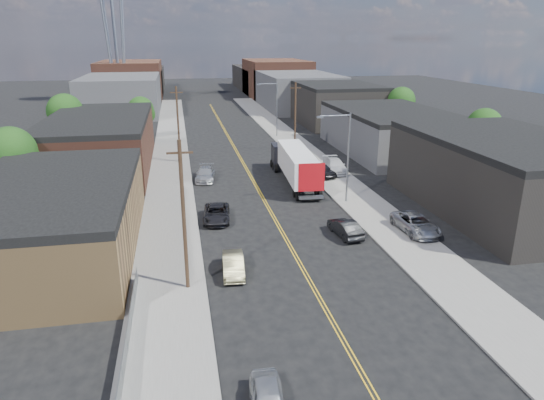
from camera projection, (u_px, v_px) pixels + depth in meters
name	position (u px, v px, depth m)	size (l,w,h in m)	color
ground	(230.00, 139.00, 80.10)	(260.00, 260.00, 0.00)	black
centerline	(241.00, 160.00, 66.14)	(0.32, 120.00, 0.01)	gold
sidewalk_left	(171.00, 163.00, 64.40)	(5.00, 140.00, 0.15)	slate
sidewalk_right	(309.00, 156.00, 67.83)	(5.00, 140.00, 0.15)	slate
warehouse_tan	(53.00, 217.00, 36.85)	(12.00, 22.00, 5.60)	olive
warehouse_brown	(100.00, 143.00, 60.91)	(12.00, 26.00, 6.60)	#502B20
industrial_right_a	(506.00, 174.00, 45.71)	(14.00, 22.00, 7.10)	black
industrial_right_b	(391.00, 131.00, 70.08)	(14.00, 24.00, 6.10)	#363638
industrial_right_c	(335.00, 103.00, 94.05)	(14.00, 22.00, 7.60)	black
skyline_left_a	(122.00, 94.00, 107.81)	(16.00, 30.00, 8.00)	#363638
skyline_right_a	(297.00, 91.00, 115.05)	(16.00, 30.00, 8.00)	#363638
skyline_left_b	(131.00, 80.00, 130.78)	(16.00, 26.00, 10.00)	#502B20
skyline_right_b	(276.00, 78.00, 138.01)	(16.00, 26.00, 10.00)	#502B20
skyline_left_c	(137.00, 80.00, 149.88)	(16.00, 40.00, 7.00)	black
skyline_right_c	(264.00, 78.00, 157.11)	(16.00, 40.00, 7.00)	black
streetlight_near	(345.00, 151.00, 47.20)	(3.39, 0.25, 9.00)	gray
streetlight_far	(275.00, 105.00, 79.79)	(3.39, 0.25, 9.00)	gray
utility_pole_left_near	(184.00, 216.00, 30.44)	(1.60, 0.26, 10.00)	black
utility_pole_left_far	(178.00, 124.00, 63.03)	(1.60, 0.26, 10.00)	black
utility_pole_right	(295.00, 117.00, 68.79)	(1.60, 0.26, 10.00)	black
chainlink_fence	(127.00, 343.00, 25.21)	(0.05, 16.00, 1.22)	slate
tree_left_near	(12.00, 155.00, 46.20)	(4.85, 4.76, 7.91)	black
tree_left_mid	(66.00, 114.00, 69.39)	(5.10, 5.04, 8.37)	black
tree_left_far	(141.00, 112.00, 78.00)	(4.35, 4.20, 6.97)	black
tree_right_near	(484.00, 128.00, 61.65)	(4.60, 4.48, 7.44)	black
tree_right_far	(401.00, 103.00, 83.90)	(4.85, 4.76, 7.91)	black
semi_truck	(294.00, 162.00, 55.32)	(3.41, 15.70, 4.07)	silver
car_left_a	(268.00, 400.00, 21.25)	(1.53, 3.81, 1.30)	#B4B7B9
car_left_b	(233.00, 265.00, 33.91)	(1.44, 4.14, 1.36)	olive
car_left_c	(217.00, 213.00, 43.82)	(2.31, 5.02, 1.39)	black
car_left_d	(205.00, 174.00, 56.46)	(2.07, 5.09, 1.48)	#9B9EA0
car_right_oncoming	(345.00, 228.00, 40.45)	(1.50, 4.30, 1.42)	black
car_right_lot_a	(416.00, 224.00, 40.84)	(2.50, 5.43, 1.51)	#95979A
car_right_lot_b	(335.00, 166.00, 59.34)	(2.21, 5.44, 1.58)	silver
car_right_lot_c	(321.00, 170.00, 57.53)	(1.85, 4.61, 1.57)	black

